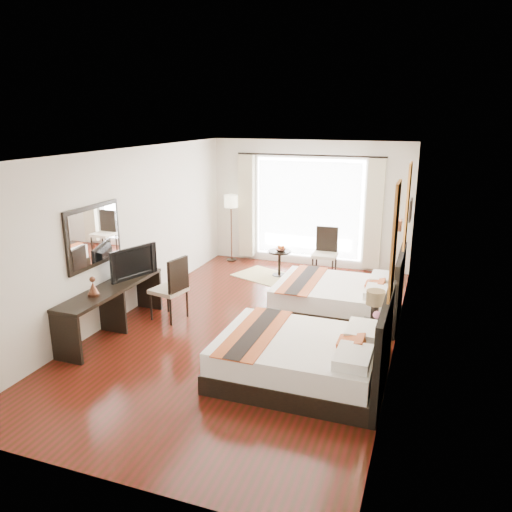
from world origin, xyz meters
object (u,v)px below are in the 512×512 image
(bed_near, at_px, (305,358))
(side_table, at_px, (279,263))
(vase, at_px, (376,321))
(television, at_px, (131,262))
(table_lamp, at_px, (375,300))
(bed_far, at_px, (341,297))
(window_chair, at_px, (325,263))
(floor_lamp, at_px, (231,206))
(fruit_bowl, at_px, (281,250))
(desk_chair, at_px, (170,300))
(console_desk, at_px, (113,309))
(nightstand, at_px, (375,339))

(bed_near, bearing_deg, side_table, 111.56)
(vase, bearing_deg, television, 179.10)
(table_lamp, height_order, side_table, table_lamp)
(bed_far, distance_m, window_chair, 2.02)
(vase, bearing_deg, floor_lamp, 134.42)
(bed_near, height_order, fruit_bowl, bed_near)
(floor_lamp, bearing_deg, bed_far, -38.42)
(vase, xyz_separation_m, fruit_bowl, (-2.34, 3.09, 0.01))
(vase, distance_m, side_table, 3.93)
(television, relative_size, desk_chair, 0.83)
(bed_near, xyz_separation_m, bed_far, (0.03, 2.36, -0.01))
(bed_far, bearing_deg, console_desk, -149.09)
(bed_near, xyz_separation_m, floor_lamp, (-2.99, 4.75, 0.99))
(television, relative_size, floor_lamp, 0.58)
(bed_near, relative_size, floor_lamp, 1.39)
(side_table, relative_size, window_chair, 0.52)
(nightstand, height_order, fruit_bowl, fruit_bowl)
(nightstand, xyz_separation_m, fruit_bowl, (-2.32, 2.96, 0.35))
(vase, bearing_deg, table_lamp, 102.90)
(television, xyz_separation_m, fruit_bowl, (1.65, 3.03, -0.43))
(bed_far, distance_m, desk_chair, 2.91)
(floor_lamp, height_order, fruit_bowl, floor_lamp)
(bed_near, relative_size, television, 2.39)
(television, relative_size, side_table, 1.62)
(floor_lamp, height_order, side_table, floor_lamp)
(bed_far, relative_size, fruit_bowl, 9.57)
(console_desk, bearing_deg, bed_near, -7.38)
(vase, relative_size, window_chair, 0.14)
(bed_far, bearing_deg, nightstand, -60.97)
(nightstand, xyz_separation_m, window_chair, (-1.43, 3.23, 0.09))
(bed_far, height_order, window_chair, bed_far)
(console_desk, bearing_deg, window_chair, 56.40)
(vase, xyz_separation_m, desk_chair, (-3.42, 0.29, -0.24))
(bed_near, relative_size, vase, 15.00)
(nightstand, relative_size, side_table, 0.87)
(window_chair, bearing_deg, side_table, -77.52)
(console_desk, xyz_separation_m, television, (0.02, 0.55, 0.64))
(window_chair, bearing_deg, desk_chair, -34.41)
(nightstand, bearing_deg, side_table, 128.18)
(window_chair, bearing_deg, television, -39.30)
(television, height_order, desk_chair, television)
(television, relative_size, fruit_bowl, 4.11)
(floor_lamp, distance_m, fruit_bowl, 1.78)
(window_chair, bearing_deg, floor_lamp, -103.73)
(side_table, relative_size, fruit_bowl, 2.53)
(nightstand, distance_m, floor_lamp, 5.40)
(bed_far, relative_size, nightstand, 4.36)
(desk_chair, relative_size, floor_lamp, 0.70)
(vase, xyz_separation_m, window_chair, (-1.45, 3.36, -0.25))
(floor_lamp, bearing_deg, table_lamp, -44.10)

